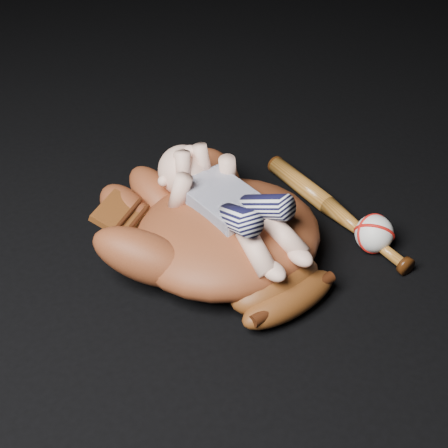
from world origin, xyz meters
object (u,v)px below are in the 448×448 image
object	(u,v)px
baseball_glove	(227,227)
baseball	(374,234)
newborn_baby	(233,203)
baseball_bat	(335,211)

from	to	relation	value
baseball_glove	baseball	world-z (taller)	baseball_glove
baseball_glove	baseball	distance (m)	0.31
baseball	baseball_glove	bearing A→B (deg)	163.86
newborn_baby	baseball	size ratio (longest dim) A/B	5.04
newborn_baby	baseball	xyz separation A→B (m)	(0.28, -0.08, -0.10)
baseball_bat	baseball_glove	bearing A→B (deg)	-172.41
baseball_glove	baseball_bat	xyz separation A→B (m)	(0.27, 0.04, -0.06)
baseball_bat	newborn_baby	bearing A→B (deg)	-170.86
baseball_glove	newborn_baby	size ratio (longest dim) A/B	1.35
baseball	baseball_bat	bearing A→B (deg)	98.26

